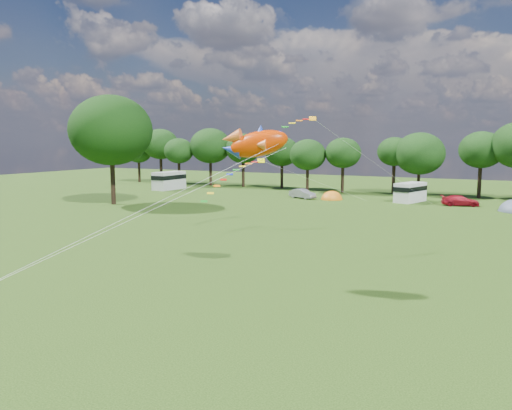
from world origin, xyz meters
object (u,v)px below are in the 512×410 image
at_px(campervan_a, 169,180).
at_px(tent_orange, 332,199).
at_px(big_tree, 111,130).
at_px(car_b, 302,194).
at_px(campervan_c, 410,192).
at_px(fish_kite, 254,144).
at_px(car_c, 460,201).

xyz_separation_m(campervan_a, tent_orange, (27.62, -1.23, -1.50)).
height_order(big_tree, car_b, big_tree).
distance_m(campervan_a, campervan_c, 37.37).
relative_size(tent_orange, fish_kite, 0.78).
relative_size(car_b, campervan_c, 0.67).
distance_m(car_b, fish_kite, 40.91).
distance_m(big_tree, tent_orange, 29.50).
bearing_deg(campervan_a, car_b, -91.85).
bearing_deg(big_tree, car_b, 41.76).
bearing_deg(fish_kite, car_b, 92.80).
bearing_deg(campervan_a, car_c, -87.93).
bearing_deg(tent_orange, fish_kite, -77.71).
height_order(campervan_c, fish_kite, fish_kite).
xyz_separation_m(big_tree, campervan_a, (-5.26, 18.23, -7.49)).
relative_size(big_tree, car_b, 3.64).
xyz_separation_m(campervan_a, fish_kite, (36.10, -40.15, 6.13)).
distance_m(campervan_a, tent_orange, 27.69).
bearing_deg(campervan_c, big_tree, 137.74).
bearing_deg(big_tree, campervan_c, 30.76).
distance_m(big_tree, campervan_c, 38.13).
relative_size(campervan_c, fish_kite, 1.34).
xyz_separation_m(big_tree, car_b, (18.40, 16.42, -8.37)).
bearing_deg(fish_kite, campervan_c, 73.07).
xyz_separation_m(car_b, tent_orange, (3.96, 0.58, -0.62)).
bearing_deg(big_tree, fish_kite, -35.40).
distance_m(car_b, campervan_a, 23.75).
xyz_separation_m(car_b, car_c, (19.77, 1.46, -0.01)).
bearing_deg(campervan_c, car_c, -84.31).
relative_size(campervan_a, fish_kite, 1.46).
xyz_separation_m(car_c, campervan_c, (-6.07, 1.21, 0.69)).
xyz_separation_m(big_tree, car_c, (38.17, 17.89, -8.39)).
distance_m(car_c, tent_orange, 15.84).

